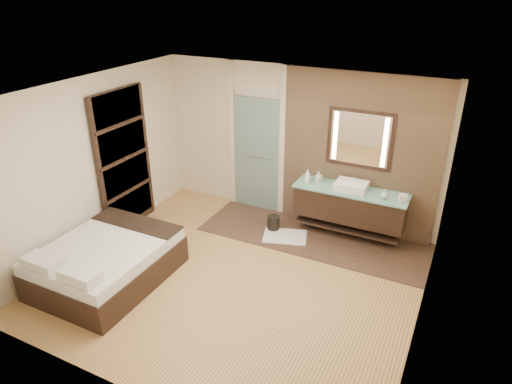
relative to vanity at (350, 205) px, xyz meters
The scene contains 15 objects.
floor 2.29m from the vanity, 119.83° to the right, with size 5.00×5.00×0.00m, color olive.
tile_strip 0.83m from the vanity, 147.54° to the right, with size 3.80×1.30×0.01m, color #3B2820.
stone_wall 0.82m from the vanity, 90.00° to the left, with size 2.60×0.08×2.70m, color tan.
vanity is the anchor object (origin of this frame).
mirror_unit 1.10m from the vanity, 90.00° to the left, with size 1.06×0.04×0.96m.
frosted_door 1.95m from the vanity, behind, with size 1.10×0.12×2.70m.
shoji_partition 3.82m from the vanity, 159.50° to the right, with size 0.06×1.20×2.40m.
bed 3.90m from the vanity, 134.99° to the right, with size 1.50×1.87×0.72m.
bath_mat 1.20m from the vanity, 150.10° to the right, with size 0.72×0.50×0.02m, color silver.
waste_bin 1.34m from the vanity, 162.17° to the right, with size 0.21×0.21×0.26m, color black.
tissue_box 0.89m from the vanity, ahead, with size 0.12×0.12×0.10m, color silver.
soap_bottle_a 0.84m from the vanity, behind, with size 0.09×0.09×0.23m, color white.
soap_bottle_b 0.69m from the vanity, behind, with size 0.08×0.08×0.18m, color #B2B2B2.
soap_bottle_c 0.66m from the vanity, 10.71° to the right, with size 0.12×0.12×0.15m, color #A7D3CE.
cup 0.86m from the vanity, ahead, with size 0.11×0.11×0.09m, color silver.
Camera 1 is at (2.68, -4.77, 4.00)m, focal length 32.00 mm.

